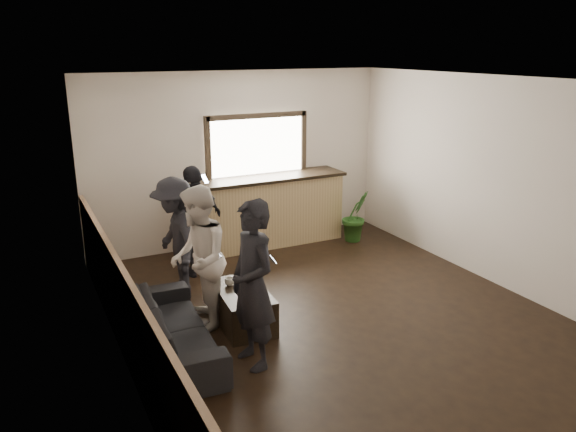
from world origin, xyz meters
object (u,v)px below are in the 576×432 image
coffee_table (243,307)px  cup_b (258,290)px  bar_counter (264,207)px  person_c (176,239)px  sofa (172,328)px  potted_plant (356,216)px  cup_a (230,282)px  person_b (198,259)px  person_a (253,285)px  person_d (196,221)px

coffee_table → cup_b: cup_b is taller
bar_counter → person_c: (-1.84, -1.37, 0.16)m
sofa → potted_plant: (3.74, 2.19, 0.15)m
cup_a → cup_b: bearing=-60.4°
cup_a → potted_plant: bearing=30.9°
coffee_table → person_b: size_ratio=0.58×
person_a → sofa: bearing=-136.3°
bar_counter → person_c: size_ratio=1.69×
person_c → cup_a: bearing=23.6°
person_d → person_c: bearing=28.7°
person_a → person_b: size_ratio=1.04×
potted_plant → person_c: 3.42m
potted_plant → person_d: 2.86m
person_c → cup_b: bearing=25.6°
person_a → person_c: person_a is taller
coffee_table → potted_plant: size_ratio=1.13×
potted_plant → person_b: size_ratio=0.51×
cup_a → potted_plant: potted_plant is taller
sofa → cup_b: size_ratio=18.08×
cup_a → person_d: (0.09, 1.54, 0.31)m
bar_counter → sofa: bar_counter is taller
bar_counter → person_d: size_ratio=1.70×
coffee_table → person_d: 1.83m
cup_b → coffee_table: bearing=127.4°
cup_b → person_d: (-0.12, 1.90, 0.31)m
cup_a → potted_plant: size_ratio=0.14×
sofa → cup_b: 1.06m
person_a → person_d: person_a is taller
cup_b → potted_plant: bearing=37.9°
sofa → person_c: size_ratio=1.20×
bar_counter → coffee_table: 2.86m
coffee_table → person_d: bearing=89.8°
cup_b → person_a: person_a is taller
cup_a → cup_b: (0.21, -0.37, 0.00)m
cup_a → person_a: person_a is taller
coffee_table → person_b: person_b is taller
coffee_table → cup_b: (0.13, -0.17, 0.27)m
person_a → person_d: 2.59m
cup_b → person_a: (-0.35, -0.67, 0.39)m
bar_counter → sofa: bearing=-130.2°
sofa → cup_a: bearing=-58.0°
cup_b → potted_plant: 3.43m
cup_a → person_d: 1.57m
person_a → person_b: person_a is taller
bar_counter → person_b: bearing=-128.8°
person_a → bar_counter: bearing=148.3°
potted_plant → cup_a: bearing=-149.1°
potted_plant → person_c: bearing=-165.5°
cup_b → person_b: person_b is taller
person_a → person_d: bearing=169.2°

